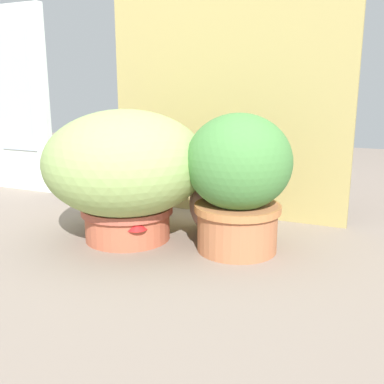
% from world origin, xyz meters
% --- Properties ---
extents(ground_plane, '(6.00, 6.00, 0.00)m').
position_xyz_m(ground_plane, '(0.00, 0.00, 0.00)').
color(ground_plane, gray).
extents(cardboard_backdrop, '(1.04, 0.03, 0.97)m').
position_xyz_m(cardboard_backdrop, '(0.14, 0.47, 0.48)').
color(cardboard_backdrop, tan).
rests_on(cardboard_backdrop, ground).
extents(window_panel_white, '(0.37, 0.05, 0.95)m').
position_xyz_m(window_panel_white, '(-1.00, 0.47, 0.48)').
color(window_panel_white, white).
rests_on(window_panel_white, ground).
extents(grass_planter, '(0.58, 0.58, 0.47)m').
position_xyz_m(grass_planter, '(-0.06, 0.01, 0.26)').
color(grass_planter, '#BA5D40').
rests_on(grass_planter, ground).
extents(leafy_planter, '(0.35, 0.35, 0.46)m').
position_xyz_m(leafy_planter, '(0.35, 0.06, 0.25)').
color(leafy_planter, '#B36A44').
rests_on(leafy_planter, ground).
extents(cat, '(0.31, 0.34, 0.32)m').
position_xyz_m(cat, '(0.23, 0.17, 0.12)').
color(cat, '#A48173').
rests_on(cat, ground).
extents(mushroom_ornament_red, '(0.07, 0.07, 0.12)m').
position_xyz_m(mushroom_ornament_red, '(0.04, -0.09, 0.08)').
color(mushroom_ornament_red, silver).
rests_on(mushroom_ornament_red, ground).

